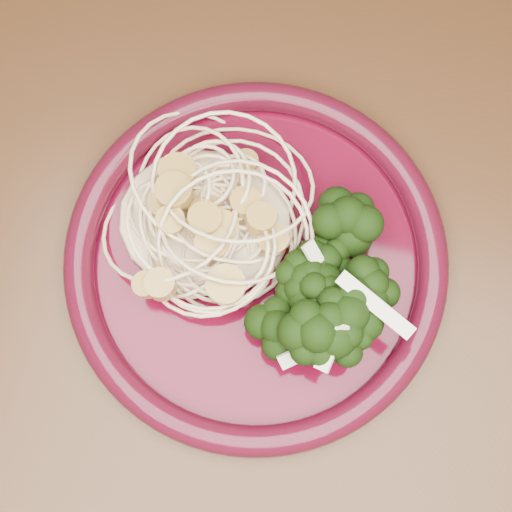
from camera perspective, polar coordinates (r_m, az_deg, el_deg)
The scene contains 6 objects.
dining_table at distance 0.61m, azimuth 5.68°, elevation -9.23°, with size 1.20×0.80×0.75m.
dinner_plate at distance 0.51m, azimuth 0.00°, elevation -0.26°, with size 0.37×0.37×0.02m.
spaghetti_pile at distance 0.51m, azimuth -4.17°, elevation 3.10°, with size 0.13×0.11×0.03m, color beige.
scallop_cluster at distance 0.48m, azimuth -4.48°, elevation 4.36°, with size 0.13×0.13×0.04m, color gold, non-canonical shape.
broccoli_pile at distance 0.49m, azimuth 5.37°, elevation -3.63°, with size 0.09×0.15×0.05m, color black.
onion_garnish at distance 0.46m, azimuth 5.73°, elevation -2.92°, with size 0.06×0.10×0.05m, color silver, non-canonical shape.
Camera 1 is at (-0.05, -0.06, 1.26)m, focal length 50.00 mm.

